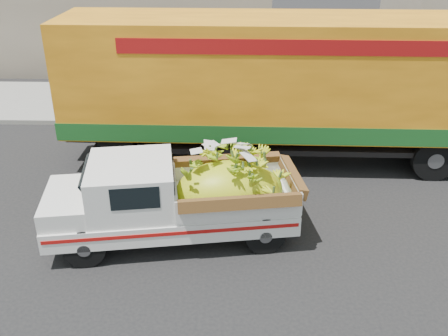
{
  "coord_description": "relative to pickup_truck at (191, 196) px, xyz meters",
  "views": [
    {
      "loc": [
        -0.27,
        -8.2,
        5.9
      ],
      "look_at": [
        -0.54,
        1.22,
        1.2
      ],
      "focal_mm": 40.0,
      "sensor_mm": 36.0,
      "label": 1
    }
  ],
  "objects": [
    {
      "name": "curb",
      "position": [
        1.19,
        6.21,
        -0.85
      ],
      "size": [
        60.0,
        0.25,
        0.15
      ],
      "primitive_type": "cube",
      "color": "gray",
      "rests_on": "ground"
    },
    {
      "name": "sidewalk",
      "position": [
        1.19,
        8.31,
        -0.86
      ],
      "size": [
        60.0,
        4.0,
        0.14
      ],
      "primitive_type": "cube",
      "color": "gray",
      "rests_on": "ground"
    },
    {
      "name": "semi_trailer",
      "position": [
        2.39,
        3.76,
        1.2
      ],
      "size": [
        12.01,
        2.69,
        3.8
      ],
      "rotation": [
        0.0,
        0.0,
        -0.01
      ],
      "color": "black",
      "rests_on": "ground"
    },
    {
      "name": "pickup_truck",
      "position": [
        0.0,
        0.0,
        0.0
      ],
      "size": [
        5.13,
        2.54,
        1.72
      ],
      "rotation": [
        0.0,
        0.0,
        0.16
      ],
      "color": "black",
      "rests_on": "ground"
    },
    {
      "name": "ground",
      "position": [
        1.19,
        -0.49,
        -0.93
      ],
      "size": [
        100.0,
        100.0,
        0.0
      ],
      "primitive_type": "plane",
      "color": "black",
      "rests_on": "ground"
    },
    {
      "name": "building_left",
      "position": [
        -6.81,
        14.21,
        1.57
      ],
      "size": [
        18.0,
        6.0,
        5.0
      ],
      "primitive_type": "cube",
      "color": "gray",
      "rests_on": "ground"
    }
  ]
}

